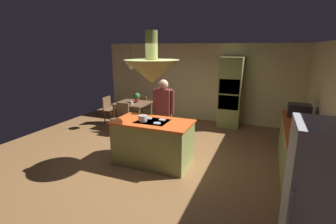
{
  "coord_description": "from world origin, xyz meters",
  "views": [
    {
      "loc": [
        2.14,
        -4.63,
        2.43
      ],
      "look_at": [
        0.1,
        0.4,
        1.0
      ],
      "focal_mm": 26.43,
      "sensor_mm": 36.0,
      "label": 1
    }
  ],
  "objects_px": {
    "cup_on_table": "(132,103)",
    "canister_tea": "(304,125)",
    "refrigerator": "(323,201)",
    "person_at_island": "(164,111)",
    "chair_by_back_wall": "(143,106)",
    "canister_sugar": "(305,129)",
    "chair_facing_island": "(121,116)",
    "kitchen_island": "(153,142)",
    "microwave_on_counter": "(299,110)",
    "canister_flour": "(306,132)",
    "potted_plant_on_table": "(137,97)",
    "oven_tower": "(230,93)",
    "cooking_pot_on_cooktop": "(143,118)",
    "dining_table": "(133,106)",
    "chair_at_corner": "(109,108)"
  },
  "relations": [
    {
      "from": "cup_on_table",
      "to": "canister_tea",
      "type": "relative_size",
      "value": 0.52
    },
    {
      "from": "cup_on_table",
      "to": "refrigerator",
      "type": "bearing_deg",
      "value": -39.07
    },
    {
      "from": "person_at_island",
      "to": "chair_by_back_wall",
      "type": "height_order",
      "value": "person_at_island"
    },
    {
      "from": "cup_on_table",
      "to": "canister_sugar",
      "type": "distance_m",
      "value": 4.69
    },
    {
      "from": "chair_facing_island",
      "to": "chair_by_back_wall",
      "type": "distance_m",
      "value": 1.35
    },
    {
      "from": "chair_by_back_wall",
      "to": "cup_on_table",
      "type": "height_order",
      "value": "chair_by_back_wall"
    },
    {
      "from": "chair_facing_island",
      "to": "kitchen_island",
      "type": "bearing_deg",
      "value": -39.98
    },
    {
      "from": "chair_facing_island",
      "to": "microwave_on_counter",
      "type": "bearing_deg",
      "value": 1.35
    },
    {
      "from": "person_at_island",
      "to": "canister_flour",
      "type": "relative_size",
      "value": 10.63
    },
    {
      "from": "canister_sugar",
      "to": "chair_facing_island",
      "type": "bearing_deg",
      "value": 166.91
    },
    {
      "from": "chair_by_back_wall",
      "to": "canister_tea",
      "type": "relative_size",
      "value": 5.02
    },
    {
      "from": "chair_by_back_wall",
      "to": "potted_plant_on_table",
      "type": "distance_m",
      "value": 0.72
    },
    {
      "from": "person_at_island",
      "to": "canister_sugar",
      "type": "height_order",
      "value": "person_at_island"
    },
    {
      "from": "oven_tower",
      "to": "potted_plant_on_table",
      "type": "bearing_deg",
      "value": -158.85
    },
    {
      "from": "oven_tower",
      "to": "refrigerator",
      "type": "distance_m",
      "value": 5.23
    },
    {
      "from": "refrigerator",
      "to": "cooking_pot_on_cooktop",
      "type": "xyz_separation_m",
      "value": [
        -2.96,
        1.57,
        0.17
      ]
    },
    {
      "from": "chair_by_back_wall",
      "to": "canister_tea",
      "type": "xyz_separation_m",
      "value": [
        4.54,
        -2.22,
        0.52
      ]
    },
    {
      "from": "canister_sugar",
      "to": "oven_tower",
      "type": "bearing_deg",
      "value": 121.2
    },
    {
      "from": "dining_table",
      "to": "cup_on_table",
      "type": "relative_size",
      "value": 11.05
    },
    {
      "from": "potted_plant_on_table",
      "to": "canister_tea",
      "type": "relative_size",
      "value": 1.73
    },
    {
      "from": "kitchen_island",
      "to": "refrigerator",
      "type": "bearing_deg",
      "value": -31.27
    },
    {
      "from": "kitchen_island",
      "to": "potted_plant_on_table",
      "type": "distance_m",
      "value": 2.76
    },
    {
      "from": "chair_by_back_wall",
      "to": "cooking_pot_on_cooktop",
      "type": "height_order",
      "value": "cooking_pot_on_cooktop"
    },
    {
      "from": "dining_table",
      "to": "microwave_on_counter",
      "type": "distance_m",
      "value": 4.6
    },
    {
      "from": "chair_at_corner",
      "to": "potted_plant_on_table",
      "type": "distance_m",
      "value": 1.07
    },
    {
      "from": "person_at_island",
      "to": "canister_tea",
      "type": "height_order",
      "value": "person_at_island"
    },
    {
      "from": "dining_table",
      "to": "chair_at_corner",
      "type": "distance_m",
      "value": 0.89
    },
    {
      "from": "person_at_island",
      "to": "chair_at_corner",
      "type": "relative_size",
      "value": 1.97
    },
    {
      "from": "microwave_on_counter",
      "to": "oven_tower",
      "type": "bearing_deg",
      "value": 135.48
    },
    {
      "from": "oven_tower",
      "to": "dining_table",
      "type": "relative_size",
      "value": 2.16
    },
    {
      "from": "kitchen_island",
      "to": "chair_at_corner",
      "type": "xyz_separation_m",
      "value": [
        -2.58,
        2.1,
        0.03
      ]
    },
    {
      "from": "dining_table",
      "to": "potted_plant_on_table",
      "type": "bearing_deg",
      "value": 44.39
    },
    {
      "from": "kitchen_island",
      "to": "canister_sugar",
      "type": "relative_size",
      "value": 11.47
    },
    {
      "from": "cup_on_table",
      "to": "cooking_pot_on_cooktop",
      "type": "height_order",
      "value": "cooking_pot_on_cooktop"
    },
    {
      "from": "chair_at_corner",
      "to": "canister_sugar",
      "type": "xyz_separation_m",
      "value": [
        5.42,
        -1.73,
        0.51
      ]
    },
    {
      "from": "chair_at_corner",
      "to": "refrigerator",
      "type": "bearing_deg",
      "value": -125.26
    },
    {
      "from": "chair_by_back_wall",
      "to": "cooking_pot_on_cooktop",
      "type": "relative_size",
      "value": 4.83
    },
    {
      "from": "potted_plant_on_table",
      "to": "canister_sugar",
      "type": "bearing_deg",
      "value": -22.4
    },
    {
      "from": "microwave_on_counter",
      "to": "dining_table",
      "type": "bearing_deg",
      "value": 172.87
    },
    {
      "from": "chair_facing_island",
      "to": "cup_on_table",
      "type": "relative_size",
      "value": 9.67
    },
    {
      "from": "dining_table",
      "to": "kitchen_island",
      "type": "bearing_deg",
      "value": -51.01
    },
    {
      "from": "cup_on_table",
      "to": "oven_tower",
      "type": "bearing_deg",
      "value": 26.89
    },
    {
      "from": "person_at_island",
      "to": "canister_flour",
      "type": "bearing_deg",
      "value": -10.4
    },
    {
      "from": "refrigerator",
      "to": "chair_facing_island",
      "type": "distance_m",
      "value": 5.49
    },
    {
      "from": "chair_facing_island",
      "to": "canister_flour",
      "type": "bearing_deg",
      "value": -15.22
    },
    {
      "from": "person_at_island",
      "to": "chair_at_corner",
      "type": "height_order",
      "value": "person_at_island"
    },
    {
      "from": "canister_flour",
      "to": "canister_tea",
      "type": "height_order",
      "value": "canister_tea"
    },
    {
      "from": "cooking_pot_on_cooktop",
      "to": "kitchen_island",
      "type": "bearing_deg",
      "value": 39.09
    },
    {
      "from": "chair_at_corner",
      "to": "canister_flour",
      "type": "relative_size",
      "value": 5.39
    },
    {
      "from": "chair_by_back_wall",
      "to": "cup_on_table",
      "type": "distance_m",
      "value": 0.96
    }
  ]
}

